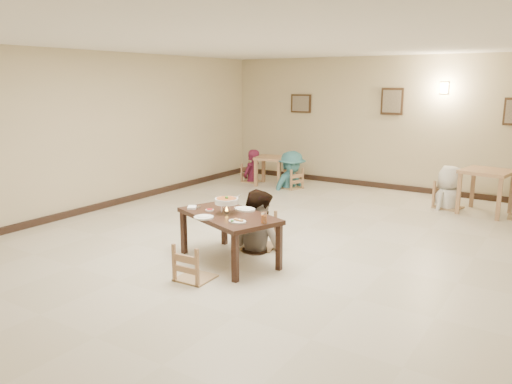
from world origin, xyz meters
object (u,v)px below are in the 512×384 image
Objects in this scene: main_table at (229,219)px; main_diner at (258,189)px; bg_chair_ll at (252,164)px; chair_near at (195,245)px; drink_glass at (264,218)px; bg_chair_rl at (450,183)px; bg_diner_c at (451,166)px; curry_warmer at (227,201)px; bg_diner_a at (252,149)px; bg_table_right at (487,177)px; bg_table_left at (271,162)px; bg_chair_lr at (292,169)px; bg_diner_b at (292,151)px; chair_far at (260,216)px.

main_table is 0.74m from main_diner.
bg_chair_ll is (-2.83, 4.84, -0.16)m from main_table.
drink_glass is at bearing -139.00° from chair_near.
bg_chair_rl is 0.34m from bg_diner_c.
main_diner is 4.49m from bg_chair_rl.
curry_warmer is 0.36× the size of bg_chair_rl.
bg_chair_rl reaches higher than bg_chair_ll.
drink_glass is at bearing -145.98° from bg_chair_ll.
main_diner is at bearing 36.38° from bg_diner_a.
bg_diner_c is (4.69, -0.08, 0.41)m from bg_chair_ll.
bg_chair_rl reaches higher than chair_near.
chair_near is 0.56× the size of bg_diner_a.
bg_chair_rl reaches higher than bg_table_right.
bg_chair_ll is (-0.60, 0.07, -0.12)m from bg_table_left.
bg_diner_b reaches higher than bg_chair_lr.
bg_diner_b reaches higher than chair_far.
bg_chair_rl is at bearing 89.37° from main_table.
bg_table_left is at bearing 104.19° from chair_far.
main_diner is at bearing 168.27° from bg_chair_rl.
chair_near is 0.93m from drink_glass.
bg_table_right is (2.55, 4.68, -0.15)m from curry_warmer.
bg_table_right is at bearing 109.56° from bg_chair_lr.
bg_diner_a reaches higher than bg_table_right.
chair_far is at bearing -93.06° from chair_near.
bg_table_left is (-2.19, 4.76, -0.29)m from curry_warmer.
bg_chair_rl is at bearing 173.55° from bg_table_right.
bg_table_left is 0.49× the size of bg_diner_c.
bg_chair_ll is at bearing 173.26° from bg_table_left.
bg_table_right is 5.35m from bg_diner_a.
chair_far is 0.60× the size of bg_diner_a.
bg_chair_rl reaches higher than main_table.
bg_chair_ll is at bearing 124.99° from drink_glass.
bg_diner_c is (3.50, 0.05, -0.03)m from bg_diner_b.
curry_warmer is at bearing -170.32° from main_table.
curry_warmer is 5.12m from bg_diner_c.
bg_chair_rl is at bearing 90.75° from bg_diner_a.
main_table is 1.63× the size of bg_chair_rl.
bg_diner_a is at bearing 120.01° from curry_warmer.
curry_warmer is 0.21× the size of bg_diner_c.
main_diner is at bearing -88.45° from chair_far.
bg_chair_ll is at bearing 109.78° from chair_far.
chair_far reaches higher than main_table.
bg_table_left is 0.61m from bg_chair_lr.
bg_diner_c is at bearing 110.72° from bg_chair_lr.
bg_diner_c is at bearing 76.22° from drink_glass.
bg_table_left is (-2.24, 4.77, -0.04)m from main_table.
chair_far is 4.67m from bg_table_right.
chair_far reaches higher than curry_warmer.
drink_glass is 0.17× the size of bg_chair_lr.
bg_chair_lr reaches higher than bg_table_left.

